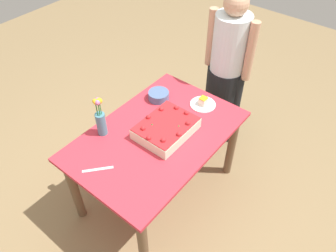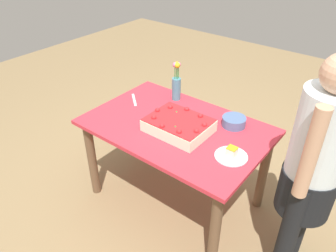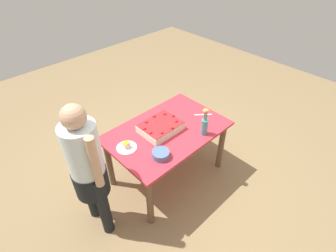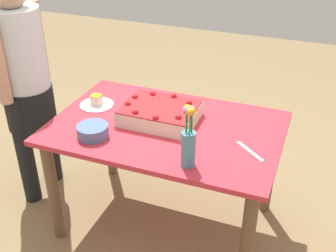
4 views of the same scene
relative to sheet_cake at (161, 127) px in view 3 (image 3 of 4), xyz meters
The scene contains 8 objects.
ground_plane 0.77m from the sheet_cake, 39.50° to the right, with size 8.00×8.00×0.00m, color #8C734D.
dining_table 0.18m from the sheet_cake, 39.50° to the right, with size 1.30×0.86×0.72m.
sheet_cake is the anchor object (origin of this frame).
serving_plate_with_slice 0.44m from the sheet_cake, behind, with size 0.21×0.21×0.07m.
cake_knife 0.57m from the sheet_cake, 13.78° to the right, with size 0.21×0.02×0.00m, color silver.
flower_vase 0.48m from the sheet_cake, 50.87° to the right, with size 0.07×0.07×0.32m.
fruit_bowl 0.40m from the sheet_cake, 132.27° to the right, with size 0.17×0.17×0.07m, color #506B99.
person_standing 0.90m from the sheet_cake, behind, with size 0.31×0.45×1.49m.
Camera 3 is at (-1.52, -1.60, 2.55)m, focal length 28.00 mm.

